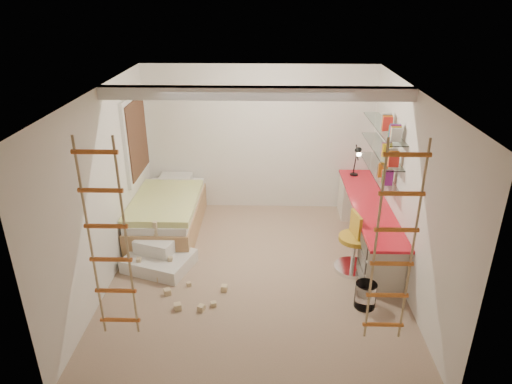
{
  "coord_description": "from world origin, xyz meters",
  "views": [
    {
      "loc": [
        0.15,
        -5.47,
        3.72
      ],
      "look_at": [
        0.0,
        0.3,
        1.15
      ],
      "focal_mm": 32.0,
      "sensor_mm": 36.0,
      "label": 1
    }
  ],
  "objects_px": {
    "bed": "(168,214)",
    "play_platform": "(159,256)",
    "swivel_chair": "(354,250)",
    "desk": "(367,222)"
  },
  "relations": [
    {
      "from": "bed",
      "to": "play_platform",
      "type": "height_order",
      "value": "bed"
    },
    {
      "from": "bed",
      "to": "play_platform",
      "type": "distance_m",
      "value": 1.06
    },
    {
      "from": "bed",
      "to": "swivel_chair",
      "type": "xyz_separation_m",
      "value": [
        2.88,
        -1.06,
        -0.0
      ]
    },
    {
      "from": "swivel_chair",
      "to": "play_platform",
      "type": "distance_m",
      "value": 2.82
    },
    {
      "from": "swivel_chair",
      "to": "play_platform",
      "type": "relative_size",
      "value": 0.82
    },
    {
      "from": "swivel_chair",
      "to": "play_platform",
      "type": "height_order",
      "value": "swivel_chair"
    },
    {
      "from": "desk",
      "to": "swivel_chair",
      "type": "relative_size",
      "value": 3.15
    },
    {
      "from": "swivel_chair",
      "to": "play_platform",
      "type": "bearing_deg",
      "value": 179.54
    },
    {
      "from": "desk",
      "to": "bed",
      "type": "relative_size",
      "value": 1.4
    },
    {
      "from": "desk",
      "to": "swivel_chair",
      "type": "distance_m",
      "value": 0.77
    }
  ]
}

